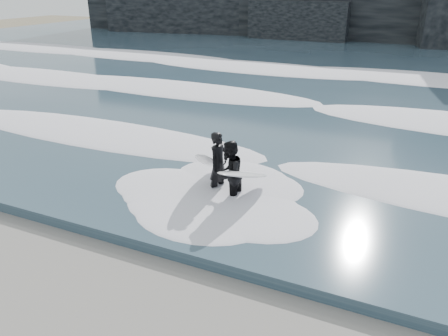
% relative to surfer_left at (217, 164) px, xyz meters
% --- Properties ---
extents(sea, '(90.00, 52.00, 0.30)m').
position_rel_surfer_left_xyz_m(sea, '(0.49, 22.63, -0.83)').
color(sea, '#314755').
rests_on(sea, ground).
extents(foam_near, '(60.00, 3.20, 0.20)m').
position_rel_surfer_left_xyz_m(foam_near, '(0.49, 2.63, -0.58)').
color(foam_near, white).
rests_on(foam_near, sea).
extents(foam_mid, '(60.00, 4.00, 0.24)m').
position_rel_surfer_left_xyz_m(foam_mid, '(0.49, 9.63, -0.56)').
color(foam_mid, white).
rests_on(foam_mid, sea).
extents(foam_far, '(60.00, 4.80, 0.30)m').
position_rel_surfer_left_xyz_m(foam_far, '(0.49, 18.63, -0.53)').
color(foam_far, white).
rests_on(foam_far, sea).
extents(surfer_left, '(1.17, 1.84, 1.95)m').
position_rel_surfer_left_xyz_m(surfer_left, '(0.00, 0.00, 0.00)').
color(surfer_left, black).
rests_on(surfer_left, ground).
extents(surfer_right, '(1.32, 2.33, 1.88)m').
position_rel_surfer_left_xyz_m(surfer_right, '(0.62, -0.37, -0.03)').
color(surfer_right, black).
rests_on(surfer_right, ground).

